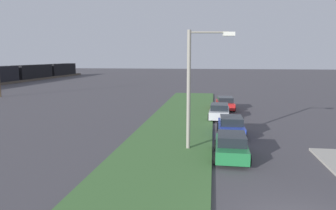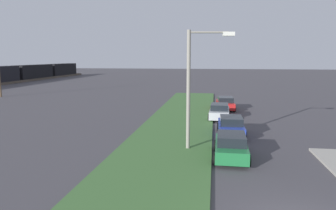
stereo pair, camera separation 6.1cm
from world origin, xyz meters
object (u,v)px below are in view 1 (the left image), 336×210
parked_car_silver (219,111)px  parked_car_blue (231,126)px  parked_car_green (231,146)px  parked_car_red (225,103)px  streetlight (194,81)px

parked_car_silver → parked_car_blue: bearing=-170.7°
parked_car_green → parked_car_silver: same height
parked_car_blue → parked_car_red: 11.87m
parked_car_green → parked_car_silver: size_ratio=0.99×
parked_car_blue → parked_car_red: (11.87, 0.03, 0.00)m
parked_car_silver → streetlight: bearing=173.0°
parked_car_silver → parked_car_red: size_ratio=1.00×
parked_car_red → parked_car_blue: bearing=177.1°
parked_car_blue → parked_car_silver: size_ratio=0.99×
parked_car_red → parked_car_green: bearing=176.2°
parked_car_green → parked_car_blue: size_ratio=1.00×
parked_car_green → parked_car_blue: same height
parked_car_red → streetlight: size_ratio=0.59×
parked_car_silver → parked_car_red: same height
parked_car_blue → streetlight: (-4.14, 2.55, 3.67)m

